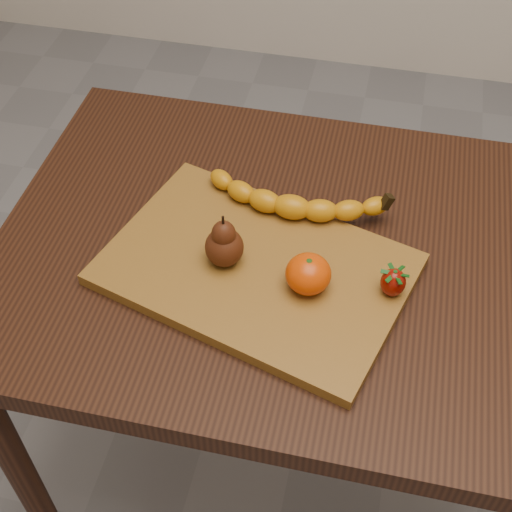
% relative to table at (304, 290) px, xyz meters
% --- Properties ---
extents(ground, '(3.50, 3.50, 0.00)m').
position_rel_table_xyz_m(ground, '(0.00, 0.00, -0.66)').
color(ground, slate).
rests_on(ground, ground).
extents(table, '(1.00, 0.70, 0.76)m').
position_rel_table_xyz_m(table, '(0.00, 0.00, 0.00)').
color(table, black).
rests_on(table, ground).
extents(cutting_board, '(0.52, 0.42, 0.02)m').
position_rel_table_xyz_m(cutting_board, '(-0.07, -0.06, 0.11)').
color(cutting_board, brown).
rests_on(cutting_board, table).
extents(banana, '(0.26, 0.08, 0.04)m').
position_rel_table_xyz_m(banana, '(-0.04, 0.05, 0.14)').
color(banana, '#C98109').
rests_on(banana, cutting_board).
extents(pear, '(0.07, 0.07, 0.09)m').
position_rel_table_xyz_m(pear, '(-0.12, -0.07, 0.16)').
color(pear, '#451C0B').
rests_on(pear, cutting_board).
extents(mandarin, '(0.08, 0.08, 0.06)m').
position_rel_table_xyz_m(mandarin, '(0.02, -0.09, 0.15)').
color(mandarin, '#CF3C02').
rests_on(mandarin, cutting_board).
extents(strawberry, '(0.04, 0.04, 0.05)m').
position_rel_table_xyz_m(strawberry, '(0.14, -0.07, 0.14)').
color(strawberry, '#7C0C03').
rests_on(strawberry, cutting_board).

